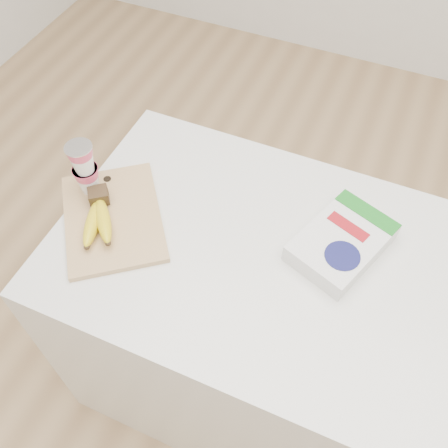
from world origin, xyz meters
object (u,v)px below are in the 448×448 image
table (258,325)px  yogurt_stack (84,168)px  bananas (98,217)px  cereal_box (342,242)px  cutting_board (113,218)px

table → yogurt_stack: bearing=-179.3°
bananas → cereal_box: (0.56, 0.17, -0.01)m
table → cereal_box: bearing=28.3°
table → cutting_board: 0.55m
yogurt_stack → cereal_box: (0.63, 0.09, -0.07)m
bananas → cereal_box: bearing=16.7°
bananas → yogurt_stack: size_ratio=1.19×
table → cutting_board: size_ratio=3.24×
table → yogurt_stack: 0.68m
bananas → yogurt_stack: (-0.07, 0.08, 0.06)m
cutting_board → bananas: (-0.02, -0.03, 0.03)m
cereal_box → yogurt_stack: bearing=-151.8°
cutting_board → cereal_box: cereal_box is taller
yogurt_stack → cereal_box: 0.64m
cutting_board → table: bearing=-28.8°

